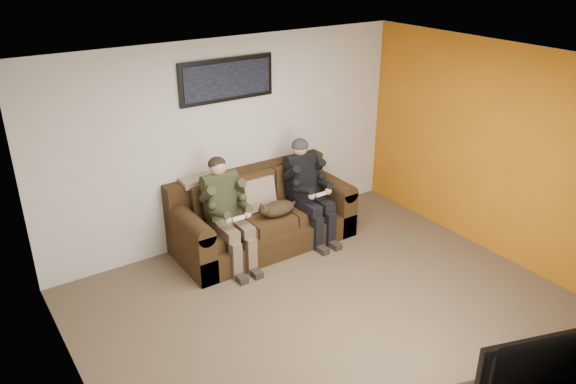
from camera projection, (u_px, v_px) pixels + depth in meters
floor at (337, 317)px, 5.93m from camera, size 5.00×5.00×0.00m
ceiling at (348, 71)px, 4.86m from camera, size 5.00×5.00×0.00m
wall_back at (230, 142)px, 7.09m from camera, size 5.00×0.00×5.00m
wall_front at (557, 329)px, 3.69m from camera, size 5.00×0.00×5.00m
wall_left at (77, 289)px, 4.12m from camera, size 0.00×4.50×4.50m
wall_right at (506, 155)px, 6.66m from camera, size 0.00×4.50×4.50m
accent_wall_right at (505, 155)px, 6.66m from camera, size 0.00×4.50×4.50m
sofa at (261, 217)px, 7.26m from camera, size 2.29×0.99×0.94m
throw_pillow at (259, 194)px, 7.16m from camera, size 0.44×0.21×0.43m
throw_blanket at (199, 180)px, 6.88m from camera, size 0.47×0.23×0.08m
person_left at (226, 207)px, 6.65m from camera, size 0.51×0.87×1.31m
person_right at (307, 184)px, 7.25m from camera, size 0.51×0.86×1.32m
cat at (277, 209)px, 7.02m from camera, size 0.66×0.26×0.24m
framed_poster at (227, 80)px, 6.73m from camera, size 1.25×0.05×0.52m
television at (528, 360)px, 4.32m from camera, size 1.03×0.45×0.60m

